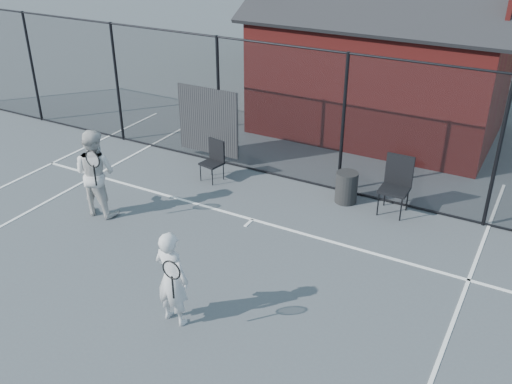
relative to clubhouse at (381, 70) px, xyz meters
The scene contains 9 objects.
ground 9.16m from the clubhouse, 93.18° to the right, with size 80.00×80.00×0.00m, color #4A4F54.
court_lines 10.46m from the clubhouse, 92.77° to the right, with size 11.02×18.00×0.01m.
fence 4.09m from the clubhouse, 101.37° to the right, with size 22.04×3.00×3.00m.
clubhouse is the anchor object (origin of this frame).
player_front 9.20m from the clubhouse, 90.33° to the right, with size 0.70×0.52×1.53m.
player_back 7.98m from the clubhouse, 114.70° to the right, with size 0.98×0.74×1.76m.
chair_left 5.48m from the clubhouse, 113.73° to the right, with size 0.43×0.45×0.90m, color black.
chair_right 4.87m from the clubhouse, 67.68° to the right, with size 0.55×0.57×1.15m, color black.
waste_bin 4.65m from the clubhouse, 79.43° to the right, with size 0.45×0.45×0.66m, color #242424.
Camera 1 is at (4.76, -5.44, 5.65)m, focal length 40.00 mm.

